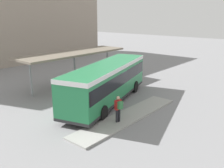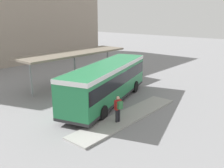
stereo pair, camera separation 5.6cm
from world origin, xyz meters
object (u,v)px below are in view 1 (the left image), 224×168
Objects in this scene: pedestrian_waiting at (119,107)px; potted_planter_near_shelter at (68,90)px; city_bus at (108,80)px; bicycle_red at (131,72)px; bicycle_green at (137,73)px.

pedestrian_waiting is 6.78m from potted_planter_near_shelter.
city_bus is 6.49× the size of bicycle_red.
bicycle_red is (11.31, 7.20, -0.74)m from pedestrian_waiting.
potted_planter_near_shelter is at bearing 92.67° from city_bus.
bicycle_green is at bearing -12.07° from bicycle_red.
city_bus reaches higher than bicycle_green.
bicycle_green is (8.50, 3.12, -1.40)m from city_bus.
pedestrian_waiting is at bearing -146.45° from city_bus.
city_bus reaches higher than potted_planter_near_shelter.
bicycle_green is at bearing -49.51° from pedestrian_waiting.
bicycle_red is at bearing -3.15° from bicycle_green.
bicycle_red is at bearing 7.44° from city_bus.
city_bus reaches higher than pedestrian_waiting.
city_bus is 6.46× the size of pedestrian_waiting.
city_bus is at bearing 117.17° from bicycle_green.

